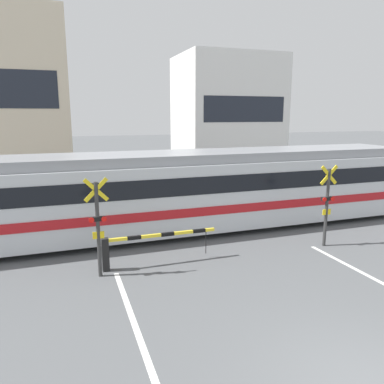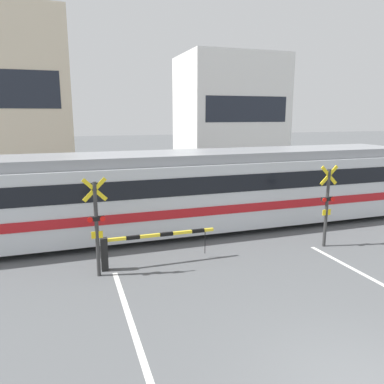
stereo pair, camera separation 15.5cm
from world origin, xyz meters
TOP-DOWN VIEW (x-y plane):
  - rail_track_near at (0.00, 9.01)m, footprint 50.00×0.10m
  - rail_track_far at (0.00, 10.45)m, footprint 50.00×0.10m
  - commuter_train at (-1.07, 9.73)m, footprint 21.25×2.99m
  - crossing_barrier_near at (-2.75, 6.74)m, footprint 3.56×0.20m
  - crossing_barrier_far at (2.75, 12.42)m, footprint 3.56×0.20m
  - crossing_signal_left at (-3.87, 6.40)m, footprint 0.68×0.15m
  - crossing_signal_right at (3.87, 6.40)m, footprint 0.68×0.15m
  - pedestrian at (-0.54, 14.68)m, footprint 0.38×0.22m
  - building_left_of_street at (-7.91, 23.38)m, footprint 7.79×6.13m
  - building_right_of_street at (7.74, 23.38)m, footprint 7.44×6.13m

SIDE VIEW (x-z plane):
  - rail_track_near at x=0.00m, z-range 0.00..0.08m
  - rail_track_far at x=0.00m, z-range 0.00..0.08m
  - crossing_barrier_near at x=-2.75m, z-range 0.22..1.22m
  - crossing_barrier_far at x=2.75m, z-range 0.22..1.22m
  - pedestrian at x=-0.54m, z-range 0.11..1.71m
  - crossing_signal_left at x=-3.87m, z-range 0.14..3.01m
  - crossing_signal_right at x=3.87m, z-range 0.14..3.01m
  - commuter_train at x=-1.07m, z-range 0.11..3.25m
  - building_right_of_street at x=7.74m, z-range 0.00..8.95m
  - building_left_of_street at x=-7.91m, z-range 0.00..10.89m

